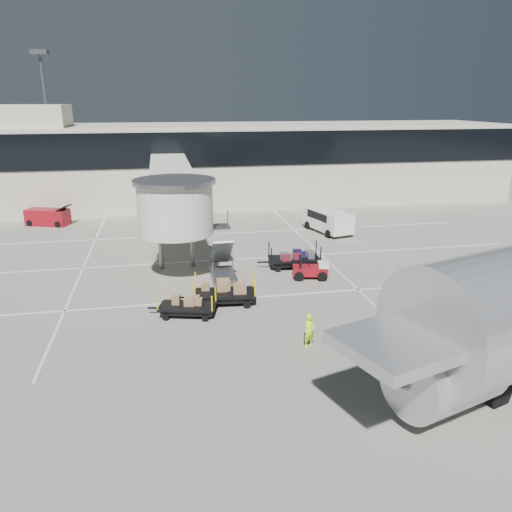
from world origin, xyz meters
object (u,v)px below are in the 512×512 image
(box_cart_near, at_px, (226,293))
(belt_loader, at_px, (48,217))
(ground_worker, at_px, (310,331))
(minivan, at_px, (327,219))
(baggage_tug, at_px, (311,270))
(suitcase_cart, at_px, (295,259))
(box_cart_far, at_px, (187,307))

(box_cart_near, height_order, belt_loader, belt_loader)
(ground_worker, relative_size, minivan, 0.31)
(baggage_tug, height_order, box_cart_near, box_cart_near)
(minivan, bearing_deg, belt_loader, 149.05)
(box_cart_near, distance_m, belt_loader, 23.99)
(ground_worker, bearing_deg, belt_loader, 97.60)
(baggage_tug, relative_size, belt_loader, 0.56)
(suitcase_cart, relative_size, belt_loader, 1.00)
(ground_worker, bearing_deg, baggage_tug, 48.83)
(box_cart_near, xyz_separation_m, box_cart_far, (-2.13, -1.24, -0.12))
(box_cart_near, relative_size, ground_worker, 2.61)
(box_cart_near, xyz_separation_m, ground_worker, (2.96, -5.55, 0.17))
(box_cart_near, height_order, minivan, minivan)
(suitcase_cart, height_order, box_cart_far, suitcase_cart)
(baggage_tug, distance_m, minivan, 11.45)
(baggage_tug, relative_size, box_cart_near, 0.57)
(baggage_tug, height_order, minivan, minivan)
(box_cart_far, distance_m, belt_loader, 24.02)
(baggage_tug, bearing_deg, box_cart_far, -139.32)
(box_cart_near, distance_m, minivan, 16.91)
(ground_worker, bearing_deg, box_cart_near, 94.31)
(minivan, distance_m, belt_loader, 23.95)
(belt_loader, bearing_deg, minivan, 4.23)
(suitcase_cart, relative_size, box_cart_near, 1.01)
(baggage_tug, bearing_deg, ground_worker, -95.28)
(box_cart_far, xyz_separation_m, ground_worker, (5.09, -4.32, 0.29))
(suitcase_cart, distance_m, box_cart_near, 7.27)
(suitcase_cart, relative_size, ground_worker, 2.63)
(suitcase_cart, height_order, belt_loader, belt_loader)
(minivan, bearing_deg, ground_worker, -125.20)
(box_cart_near, height_order, box_cart_far, box_cart_near)
(baggage_tug, relative_size, suitcase_cart, 0.56)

